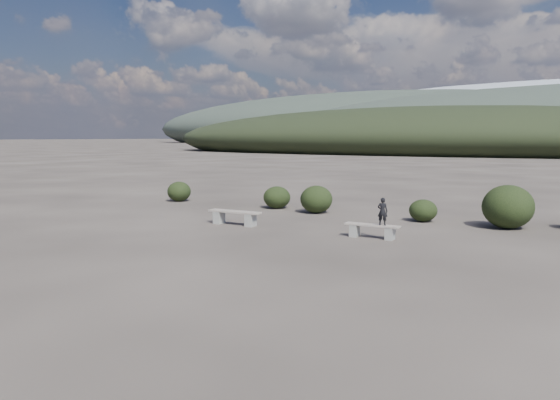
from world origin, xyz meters
The scene contains 9 objects.
ground centered at (0.00, 0.00, 0.00)m, with size 1200.00×1200.00×0.00m, color #312B26.
bench_left centered at (-2.76, 4.24, 0.30)m, with size 2.01×0.53×0.50m.
bench_right centered at (2.30, 4.45, 0.26)m, with size 1.72×0.44×0.43m.
seated_person centered at (2.62, 4.46, 0.85)m, with size 0.31×0.20×0.84m, color black.
shrub_a centered at (-3.90, 8.80, 0.48)m, with size 1.17×1.17×0.96m, color black.
shrub_b centered at (-1.77, 8.44, 0.56)m, with size 1.31×1.31×1.12m, color black.
shrub_c centered at (2.60, 8.52, 0.41)m, with size 1.02×1.02×0.81m, color black.
shrub_d centered at (5.48, 8.56, 0.74)m, with size 1.69×1.69×1.48m, color black.
shrub_f centered at (-9.27, 8.51, 0.47)m, with size 1.12×1.12×0.95m, color black.
Camera 1 is at (8.64, -10.94, 3.08)m, focal length 35.00 mm.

